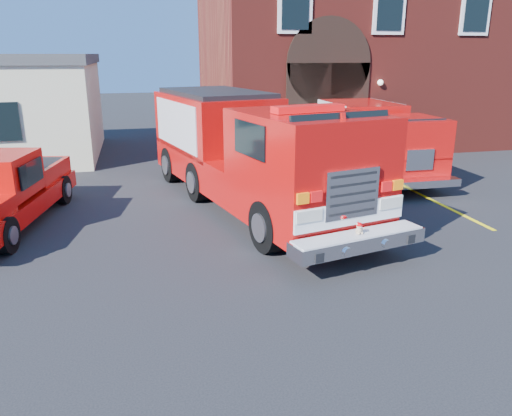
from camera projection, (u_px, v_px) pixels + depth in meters
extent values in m
plane|color=black|center=(244.00, 246.00, 11.84)|extent=(100.00, 100.00, 0.00)
cube|color=yellow|center=(459.00, 213.00, 14.22)|extent=(0.12, 3.00, 0.01)
cube|color=yellow|center=(405.00, 187.00, 17.00)|extent=(0.12, 3.00, 0.01)
cube|color=yellow|center=(367.00, 168.00, 19.79)|extent=(0.12, 3.00, 0.01)
cube|color=maroon|center=(357.00, 61.00, 25.66)|extent=(15.00, 10.00, 8.00)
cube|color=black|center=(327.00, 113.00, 20.81)|extent=(3.60, 0.12, 4.00)
cylinder|color=black|center=(329.00, 63.00, 20.22)|extent=(3.60, 0.12, 3.60)
cube|color=black|center=(295.00, 9.00, 19.26)|extent=(1.40, 0.10, 1.80)
cube|color=black|center=(389.00, 11.00, 20.16)|extent=(1.40, 0.10, 1.80)
cube|color=black|center=(476.00, 13.00, 21.05)|extent=(1.40, 0.10, 1.80)
cube|color=black|center=(2.00, 122.00, 18.01)|extent=(1.20, 0.10, 1.40)
cylinder|color=black|center=(267.00, 226.00, 11.33)|extent=(0.64, 1.26, 1.21)
cylinder|color=black|center=(354.00, 212.00, 12.35)|extent=(0.64, 1.26, 1.21)
cube|color=#B90C0B|center=(249.00, 175.00, 14.75)|extent=(4.87, 10.25, 0.99)
cube|color=#B90C0B|center=(216.00, 122.00, 16.54)|extent=(3.75, 5.32, 1.76)
cube|color=#B90C0B|center=(307.00, 148.00, 11.64)|extent=(3.46, 4.04, 1.65)
cube|color=black|center=(343.00, 138.00, 10.33)|extent=(2.38, 0.62, 1.03)
cube|color=red|center=(308.00, 109.00, 11.36)|extent=(1.80, 0.75, 0.15)
cube|color=white|center=(351.00, 214.00, 10.44)|extent=(2.69, 0.67, 0.48)
cube|color=silver|center=(352.00, 194.00, 10.30)|extent=(1.30, 0.36, 1.03)
cube|color=silver|center=(358.00, 242.00, 10.33)|extent=(3.13, 1.27, 0.31)
cube|color=#B7B7BF|center=(175.00, 124.00, 15.96)|extent=(0.92, 3.87, 1.43)
cube|color=#B7B7BF|center=(253.00, 119.00, 17.13)|extent=(0.92, 3.87, 1.43)
sphere|color=tan|center=(359.00, 231.00, 10.26)|extent=(0.17, 0.17, 0.15)
sphere|color=tan|center=(359.00, 226.00, 10.22)|extent=(0.14, 0.14, 0.12)
sphere|color=tan|center=(357.00, 224.00, 10.20)|extent=(0.05, 0.05, 0.04)
sphere|color=tan|center=(361.00, 224.00, 10.24)|extent=(0.05, 0.05, 0.04)
ellipsoid|color=#E30007|center=(359.00, 224.00, 10.21)|extent=(0.15, 0.15, 0.07)
cylinder|color=#E30007|center=(360.00, 225.00, 10.21)|extent=(0.17, 0.17, 0.01)
cylinder|color=black|center=(6.00, 235.00, 11.29)|extent=(0.45, 0.89, 0.85)
cube|color=#B40A06|center=(1.00, 204.00, 13.08)|extent=(3.20, 6.15, 0.48)
cube|color=#B40A06|center=(25.00, 173.00, 14.57)|extent=(2.35, 2.57, 0.59)
cylinder|color=black|center=(372.00, 175.00, 16.49)|extent=(0.34, 1.03, 1.03)
cylinder|color=black|center=(427.00, 172.00, 16.93)|extent=(0.34, 1.03, 1.03)
cube|color=#B90C0B|center=(367.00, 151.00, 19.06)|extent=(2.40, 7.48, 0.84)
cube|color=#B90C0B|center=(354.00, 118.00, 20.04)|extent=(2.37, 4.68, 1.40)
cube|color=#B90C0B|center=(403.00, 136.00, 16.34)|extent=(2.35, 2.26, 1.21)
cube|color=#B7B7BF|center=(326.00, 122.00, 19.82)|extent=(0.07, 3.92, 1.59)
cube|color=#B7B7BF|center=(380.00, 120.00, 20.32)|extent=(0.07, 3.92, 1.59)
cube|color=silver|center=(421.00, 183.00, 15.45)|extent=(2.52, 0.44, 0.23)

